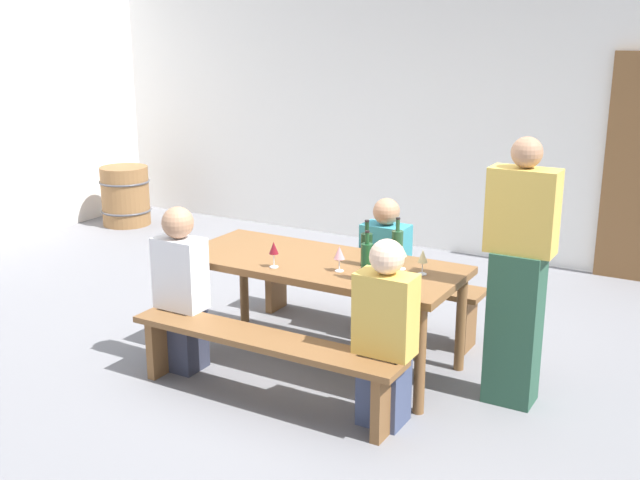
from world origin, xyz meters
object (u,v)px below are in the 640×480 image
object	(u,v)px
tasting_table	(320,272)
wine_glass_2	(402,252)
seated_guest_near_1	(385,337)
seated_guest_far_0	(385,274)
seated_guest_near_0	(181,292)
wine_bottle_2	(397,245)
wine_glass_0	(274,249)
bench_far	(366,286)
wine_glass_3	(339,253)
bench_near	(263,351)
wine_bottle_1	(367,261)
wine_barrel	(125,196)
wine_bottle_0	(367,248)
standing_host	(518,279)
wine_glass_1	(423,257)

from	to	relation	value
tasting_table	wine_glass_2	xyz separation A→B (m)	(0.57, 0.11, 0.20)
seated_guest_near_1	seated_guest_far_0	distance (m)	1.26
seated_guest_near_0	seated_guest_near_1	xyz separation A→B (m)	(1.54, -0.00, -0.01)
wine_bottle_2	wine_glass_0	world-z (taller)	wine_bottle_2
bench_far	wine_glass_3	distance (m)	1.03
bench_near	wine_glass_2	xyz separation A→B (m)	(0.57, 0.83, 0.52)
tasting_table	wine_bottle_1	world-z (taller)	wine_bottle_1
bench_near	seated_guest_far_0	distance (m)	1.32
wine_glass_0	wine_glass_3	world-z (taller)	wine_glass_0
wine_bottle_2	seated_guest_near_0	distance (m)	1.52
tasting_table	bench_far	world-z (taller)	tasting_table
wine_barrel	seated_guest_near_1	bearing A→B (deg)	-30.67
bench_near	wine_bottle_0	size ratio (longest dim) A/B	5.94
bench_far	wine_glass_0	world-z (taller)	wine_glass_0
bench_near	wine_bottle_1	bearing A→B (deg)	46.80
wine_glass_2	wine_barrel	size ratio (longest dim) A/B	0.24
tasting_table	wine_barrel	distance (m)	4.56
standing_host	wine_bottle_2	bearing A→B (deg)	-12.05
bench_far	wine_bottle_1	xyz separation A→B (m)	(0.47, -0.94, 0.53)
bench_far	wine_bottle_1	bearing A→B (deg)	-63.53
wine_glass_2	seated_guest_far_0	world-z (taller)	seated_guest_far_0
wine_glass_0	seated_guest_near_1	distance (m)	1.06
wine_glass_3	seated_guest_near_1	distance (m)	0.77
wine_bottle_0	wine_barrel	size ratio (longest dim) A/B	0.45
seated_guest_near_0	wine_glass_3	bearing A→B (deg)	-66.37
bench_near	seated_guest_far_0	world-z (taller)	seated_guest_far_0
wine_glass_2	wine_barrel	bearing A→B (deg)	154.82
bench_far	wine_glass_2	world-z (taller)	wine_glass_2
seated_guest_far_0	wine_glass_2	bearing A→B (deg)	35.63
seated_guest_far_0	wine_glass_3	bearing A→B (deg)	-0.53
wine_glass_1	standing_host	xyz separation A→B (m)	(0.62, 0.01, -0.05)
bench_far	wine_bottle_1	distance (m)	1.18
tasting_table	wine_barrel	world-z (taller)	tasting_table
wine_glass_0	seated_guest_far_0	size ratio (longest dim) A/B	0.16
wine_bottle_0	seated_guest_near_0	size ratio (longest dim) A/B	0.27
wine_bottle_2	wine_barrel	world-z (taller)	wine_bottle_2
wine_bottle_1	wine_barrel	distance (m)	5.10
bench_near	wine_glass_0	distance (m)	0.71
wine_bottle_0	tasting_table	bearing A→B (deg)	-168.43
wine_bottle_2	wine_glass_0	xyz separation A→B (m)	(-0.65, -0.56, 0.01)
seated_guest_near_1	seated_guest_far_0	size ratio (longest dim) A/B	1.04
tasting_table	seated_guest_near_1	xyz separation A→B (m)	(0.77, -0.57, -0.12)
standing_host	wine_glass_0	bearing A→B (deg)	13.44
seated_guest_near_0	wine_bottle_1	bearing A→B (deg)	-74.21
bench_far	wine_bottle_0	distance (m)	0.90
wine_glass_1	seated_guest_far_0	distance (m)	0.78
tasting_table	standing_host	size ratio (longest dim) A/B	1.17
wine_glass_3	standing_host	world-z (taller)	standing_host
wine_glass_3	seated_guest_near_0	world-z (taller)	seated_guest_near_0
wine_bottle_2	seated_guest_near_1	distance (m)	0.96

